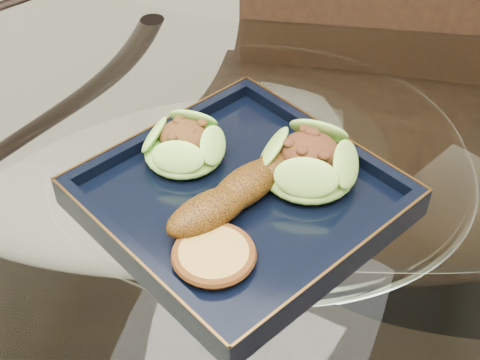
% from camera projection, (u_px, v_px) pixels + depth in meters
% --- Properties ---
extents(dining_table, '(1.13, 1.13, 0.77)m').
position_uv_depth(dining_table, '(257.00, 285.00, 0.82)').
color(dining_table, white).
rests_on(dining_table, ground).
extents(dining_chair, '(0.52, 0.52, 0.99)m').
position_uv_depth(dining_chair, '(362.00, 184.00, 1.02)').
color(dining_chair, black).
rests_on(dining_chair, ground).
extents(navy_plate, '(0.36, 0.36, 0.02)m').
position_uv_depth(navy_plate, '(240.00, 202.00, 0.68)').
color(navy_plate, black).
rests_on(navy_plate, dining_table).
extents(lettuce_wrap_left, '(0.10, 0.10, 0.03)m').
position_uv_depth(lettuce_wrap_left, '(184.00, 147.00, 0.71)').
color(lettuce_wrap_left, '#5EAF32').
rests_on(lettuce_wrap_left, navy_plate).
extents(lettuce_wrap_right, '(0.12, 0.12, 0.04)m').
position_uv_depth(lettuce_wrap_right, '(308.00, 165.00, 0.68)').
color(lettuce_wrap_right, olive).
rests_on(lettuce_wrap_right, navy_plate).
extents(roasted_plantain, '(0.11, 0.19, 0.04)m').
position_uv_depth(roasted_plantain, '(247.00, 185.00, 0.66)').
color(roasted_plantain, '#583309').
rests_on(roasted_plantain, navy_plate).
extents(crumb_patty, '(0.07, 0.07, 0.01)m').
position_uv_depth(crumb_patty, '(214.00, 256.00, 0.61)').
color(crumb_patty, '#B3863B').
rests_on(crumb_patty, navy_plate).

